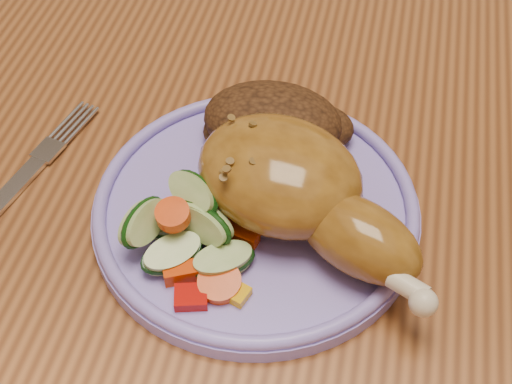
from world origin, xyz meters
TOP-DOWN VIEW (x-y plane):
  - dining_table at (0.00, 0.00)m, footprint 0.90×1.40m
  - plate at (-0.04, -0.10)m, footprint 0.23×0.23m
  - plate_rim at (-0.04, -0.10)m, footprint 0.23×0.23m
  - chicken_leg at (-0.01, -0.11)m, footprint 0.18×0.15m
  - rice_pilaf at (-0.04, -0.03)m, footprint 0.11×0.08m
  - vegetable_pile at (-0.07, -0.15)m, footprint 0.10×0.10m
  - fork at (-0.22, -0.12)m, footprint 0.05×0.17m

SIDE VIEW (x-z plane):
  - dining_table at x=0.00m, z-range 0.29..1.04m
  - fork at x=-0.22m, z-range 0.75..0.76m
  - plate at x=-0.04m, z-range 0.75..0.76m
  - plate_rim at x=-0.04m, z-range 0.76..0.77m
  - vegetable_pile at x=-0.07m, z-range 0.75..0.80m
  - rice_pilaf at x=-0.04m, z-range 0.76..0.80m
  - chicken_leg at x=-0.01m, z-range 0.76..0.82m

